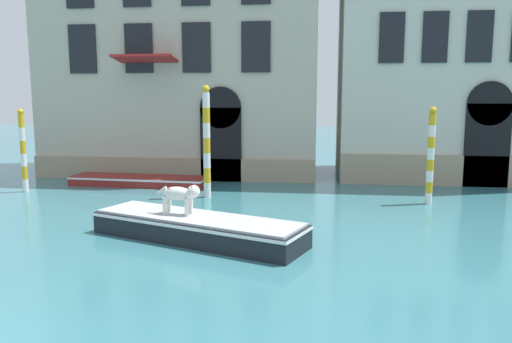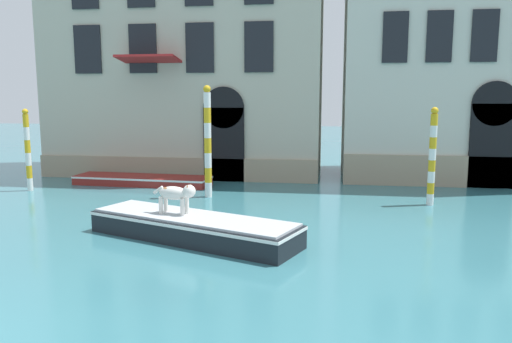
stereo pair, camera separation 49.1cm
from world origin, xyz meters
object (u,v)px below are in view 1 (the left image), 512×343
Objects in this scene: dog_on_deck at (181,194)px; mooring_pole_2 at (207,141)px; boat_moored_near_palazzo at (139,180)px; mooring_pole_1 at (23,150)px; mooring_pole_0 at (431,156)px; boat_foreground at (197,227)px.

mooring_pole_2 is (-0.50, 5.57, 0.94)m from dog_on_deck.
boat_moored_near_palazzo is 1.82× the size of mooring_pole_1.
mooring_pole_2 reaches higher than dog_on_deck.
mooring_pole_0 is at bearing -1.35° from mooring_pole_1.
boat_moored_near_palazzo is at bearing 168.39° from mooring_pole_0.
mooring_pole_2 reaches higher than boat_foreground.
boat_moored_near_palazzo is (-4.54, 7.94, -0.14)m from boat_foreground.
mooring_pole_1 is at bearing 178.78° from mooring_pole_2.
boat_moored_near_palazzo is 1.75× the size of mooring_pole_0.
dog_on_deck is (-0.49, 0.16, 0.87)m from boat_foreground.
mooring_pole_0 is 8.27m from mooring_pole_2.
boat_foreground is 1.79× the size of mooring_pole_0.
boat_moored_near_palazzo is (-4.05, 7.78, -1.02)m from dog_on_deck.
mooring_pole_2 is (7.63, -0.16, 0.46)m from mooring_pole_1.
mooring_pole_0 reaches higher than boat_moored_near_palazzo.
mooring_pole_0 is (7.75, 5.36, 0.55)m from dog_on_deck.
mooring_pole_1 is (-4.08, -2.05, 1.50)m from boat_moored_near_palazzo.
dog_on_deck is 8.83m from boat_moored_near_palazzo.
boat_foreground is 9.15m from boat_moored_near_palazzo.
mooring_pole_0 is 1.04× the size of mooring_pole_1.
mooring_pole_0 reaches higher than boat_foreground.
mooring_pole_0 reaches higher than mooring_pole_1.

